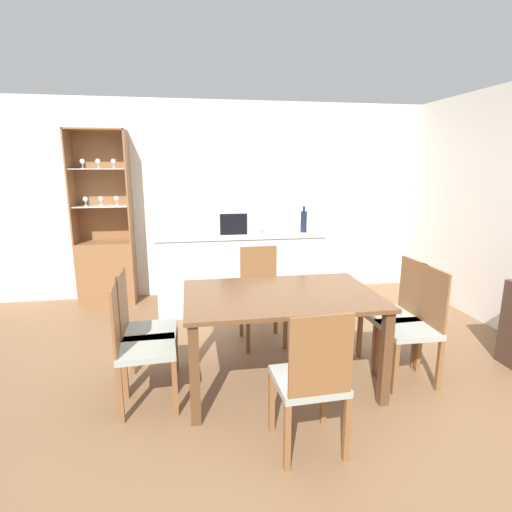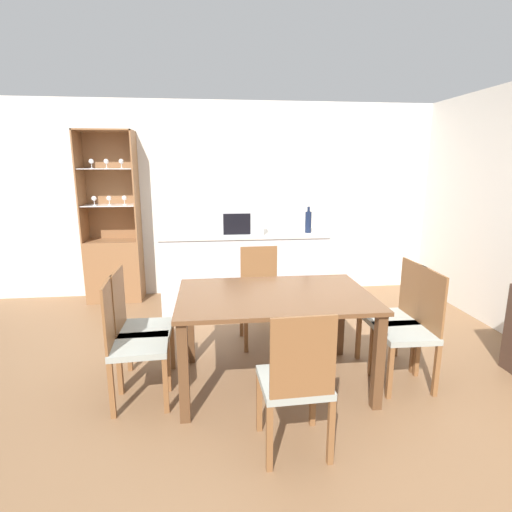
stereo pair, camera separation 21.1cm
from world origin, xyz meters
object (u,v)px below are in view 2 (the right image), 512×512
object	(u,v)px
dining_chair_side_right_far	(394,316)
dining_chair_side_right_near	(411,330)
wine_bottle	(308,222)
dining_chair_side_left_far	(139,327)
dining_table	(274,306)
dining_chair_head_far	(261,296)
display_cabinet	(114,254)
microwave	(241,222)
dining_chair_side_left_near	(132,343)
dining_chair_head_near	(296,382)

from	to	relation	value
dining_chair_side_right_far	dining_chair_side_right_near	world-z (taller)	same
wine_bottle	dining_chair_side_right_near	bearing A→B (deg)	-78.58
dining_chair_side_right_far	dining_chair_side_left_far	distance (m)	2.13
dining_table	dining_chair_side_right_near	bearing A→B (deg)	-7.94
dining_chair_head_far	dining_chair_side_left_far	xyz separation A→B (m)	(-1.06, -0.67, 0.00)
display_cabinet	dining_chair_side_left_far	xyz separation A→B (m)	(0.67, -2.15, -0.14)
dining_chair_side_right_near	microwave	world-z (taller)	microwave
dining_chair_side_right_near	wine_bottle	distance (m)	2.02
dining_chair_side_left_far	dining_chair_side_left_near	bearing A→B (deg)	0.06
dining_chair_side_left_far	dining_chair_side_right_near	distance (m)	2.15
dining_chair_head_near	dining_chair_side_left_near	world-z (taller)	same
dining_chair_side_left_far	dining_chair_side_left_near	distance (m)	0.30
display_cabinet	microwave	bearing A→B (deg)	-18.22
dining_chair_side_left_near	dining_chair_side_right_near	size ratio (longest dim) A/B	1.00
dining_chair_side_right_near	wine_bottle	world-z (taller)	wine_bottle
dining_chair_side_left_far	wine_bottle	world-z (taller)	wine_bottle
display_cabinet	dining_chair_side_left_far	world-z (taller)	display_cabinet
display_cabinet	dining_chair_side_right_near	xyz separation A→B (m)	(2.80, -2.45, -0.14)
dining_chair_side_left_near	wine_bottle	bearing A→B (deg)	133.56
microwave	dining_chair_side_right_far	bearing A→B (deg)	-53.83
dining_chair_head_near	dining_chair_side_left_near	xyz separation A→B (m)	(-1.07, 0.66, 0.00)
display_cabinet	microwave	world-z (taller)	display_cabinet
display_cabinet	dining_chair_head_far	world-z (taller)	display_cabinet
dining_table	dining_chair_side_left_far	size ratio (longest dim) A/B	1.58
dining_chair_head_far	dining_table	bearing A→B (deg)	87.82
dining_table	dining_chair_side_right_near	distance (m)	1.09
display_cabinet	microwave	distance (m)	1.77
dining_chair_head_near	dining_chair_side_left_near	distance (m)	1.26
dining_table	dining_chair_side_right_far	size ratio (longest dim) A/B	1.58
dining_chair_side_right_far	dining_chair_side_left_far	xyz separation A→B (m)	(-2.13, -0.00, 0.00)
dining_chair_head_near	dining_chair_side_right_near	world-z (taller)	same
dining_table	wine_bottle	xyz separation A→B (m)	(0.68, 1.74, 0.42)
dining_table	dining_chair_side_right_near	size ratio (longest dim) A/B	1.58
dining_table	display_cabinet	bearing A→B (deg)	127.03
dining_chair_side_right_far	microwave	size ratio (longest dim) A/B	1.94
dining_chair_side_left_far	microwave	size ratio (longest dim) A/B	1.94
dining_chair_head_far	dining_chair_side_right_near	bearing A→B (deg)	135.67
display_cabinet	dining_chair_head_near	xyz separation A→B (m)	(1.74, -3.11, -0.14)
microwave	wine_bottle	world-z (taller)	wine_bottle
dining_table	wine_bottle	size ratio (longest dim) A/B	4.76
dining_chair_side_left_near	display_cabinet	bearing A→B (deg)	-168.36
dining_chair_head_near	wine_bottle	distance (m)	2.71
dining_chair_side_left_near	dining_chair_side_right_near	bearing A→B (deg)	86.41
dining_chair_head_far	microwave	distance (m)	1.14
dining_chair_side_right_near	dining_chair_head_far	bearing A→B (deg)	49.18
dining_chair_head_near	dining_chair_side_right_near	distance (m)	1.25
dining_chair_head_near	dining_chair_head_far	world-z (taller)	same
dining_table	dining_chair_side_left_far	bearing A→B (deg)	172.11
dining_chair_side_left_near	wine_bottle	distance (m)	2.65
dining_chair_side_left_near	dining_chair_head_far	bearing A→B (deg)	128.54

